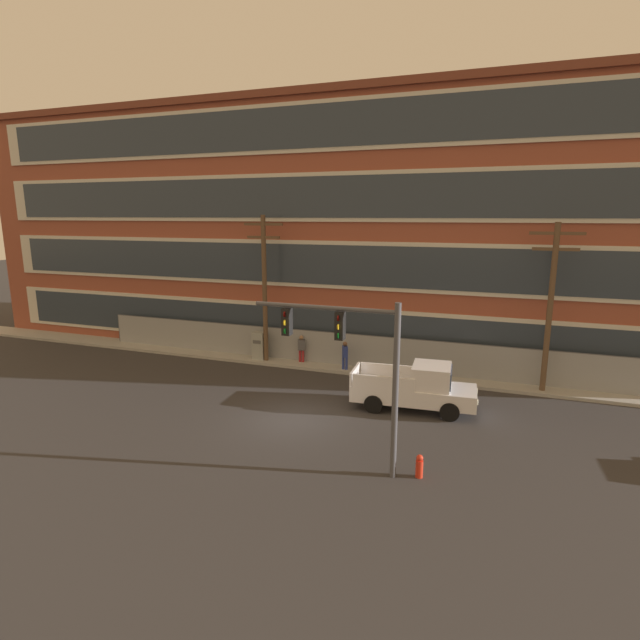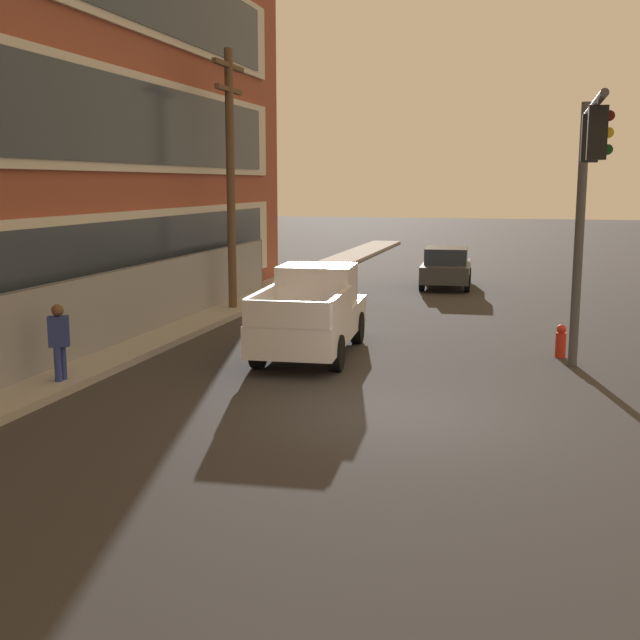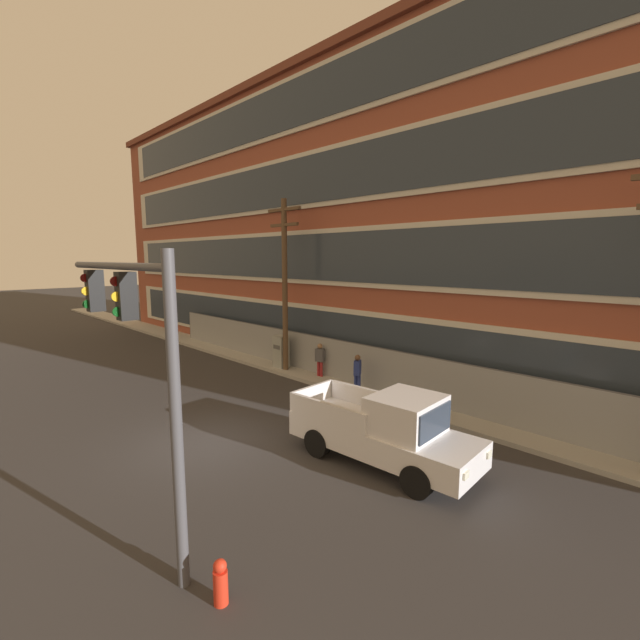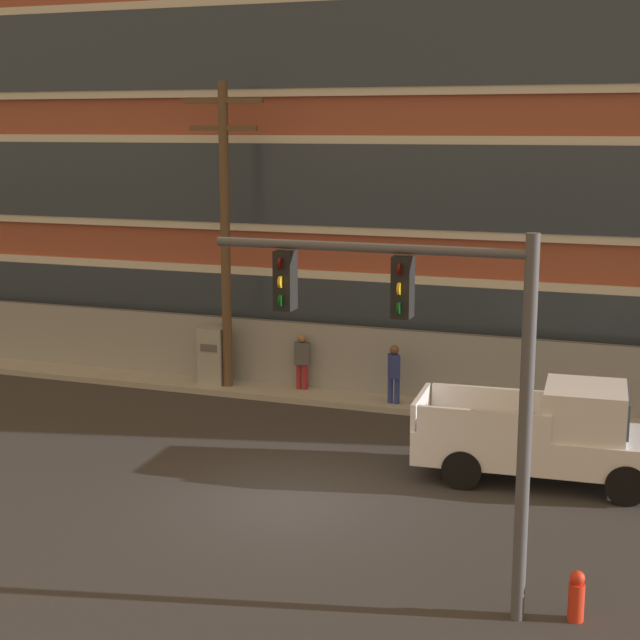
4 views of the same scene
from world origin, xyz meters
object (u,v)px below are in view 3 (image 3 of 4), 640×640
at_px(electrical_cabinet, 281,353).
at_px(traffic_signal_mast, 138,343).
at_px(pickup_truck_white, 386,431).
at_px(utility_pole_near_corner, 285,279).
at_px(pedestrian_near_cabinet, 357,372).
at_px(fire_hydrant, 221,582).
at_px(pedestrian_by_fence, 320,359).

bearing_deg(electrical_cabinet, traffic_signal_mast, -50.02).
relative_size(pickup_truck_white, utility_pole_near_corner, 0.65).
relative_size(traffic_signal_mast, pedestrian_near_cabinet, 3.38).
relative_size(traffic_signal_mast, fire_hydrant, 7.33).
distance_m(pedestrian_near_cabinet, fire_hydrant, 11.15).
distance_m(utility_pole_near_corner, pedestrian_near_cabinet, 5.96).
xyz_separation_m(pedestrian_by_fence, fire_hydrant, (8.21, -10.18, -0.59)).
relative_size(pickup_truck_white, fire_hydrant, 6.95).
bearing_deg(utility_pole_near_corner, pedestrian_near_cabinet, -1.56).
relative_size(pedestrian_by_fence, fire_hydrant, 2.17).
height_order(pickup_truck_white, fire_hydrant, pickup_truck_white).
relative_size(pickup_truck_white, pedestrian_by_fence, 3.21).
bearing_deg(pickup_truck_white, pedestrian_by_fence, 148.12).
relative_size(electrical_cabinet, pedestrian_by_fence, 1.03).
height_order(electrical_cabinet, pedestrian_by_fence, electrical_cabinet).
bearing_deg(traffic_signal_mast, pickup_truck_white, 78.97).
distance_m(pedestrian_near_cabinet, pedestrian_by_fence, 2.76).
relative_size(electrical_cabinet, fire_hydrant, 2.23).
bearing_deg(pedestrian_by_fence, traffic_signal_mast, -60.07).
height_order(utility_pole_near_corner, electrical_cabinet, utility_pole_near_corner).
bearing_deg(fire_hydrant, utility_pole_near_corner, 136.23).
xyz_separation_m(pickup_truck_white, pedestrian_by_fence, (-7.16, 4.45, 0.01)).
height_order(traffic_signal_mast, utility_pole_near_corner, utility_pole_near_corner).
bearing_deg(pickup_truck_white, utility_pole_near_corner, 156.03).
bearing_deg(fire_hydrant, pickup_truck_white, 100.38).
bearing_deg(pickup_truck_white, fire_hydrant, -79.62).
height_order(pedestrian_near_cabinet, pedestrian_by_fence, same).
height_order(traffic_signal_mast, pickup_truck_white, traffic_signal_mast).
xyz_separation_m(utility_pole_near_corner, pedestrian_near_cabinet, (4.74, -0.13, -3.60)).
distance_m(utility_pole_near_corner, pedestrian_by_fence, 4.15).
bearing_deg(pedestrian_by_fence, electrical_cabinet, -174.11).
bearing_deg(pedestrian_near_cabinet, utility_pole_near_corner, 178.44).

